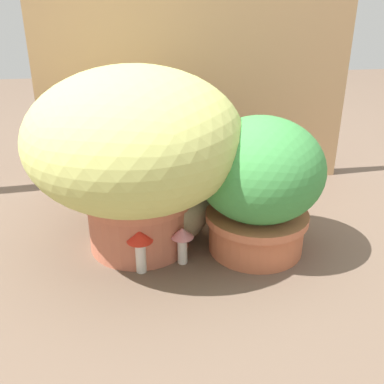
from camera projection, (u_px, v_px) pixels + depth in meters
name	position (u px, v px, depth m)	size (l,w,h in m)	color
ground_plane	(192.00, 260.00, 1.36)	(6.00, 6.00, 0.00)	brown
cardboard_backdrop	(197.00, 89.00, 1.73)	(1.20, 0.03, 0.77)	tan
grass_planter	(135.00, 147.00, 1.30)	(0.63, 0.63, 0.56)	#B7644A
leafy_planter	(259.00, 183.00, 1.32)	(0.38, 0.38, 0.42)	#C16743
cat	(184.00, 202.00, 1.44)	(0.33, 0.31, 0.32)	#9B906C
mushroom_ornament_pink	(182.00, 239.00, 1.31)	(0.07, 0.07, 0.12)	silver
mushroom_ornament_red	(140.00, 242.00, 1.26)	(0.08, 0.08, 0.14)	silver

